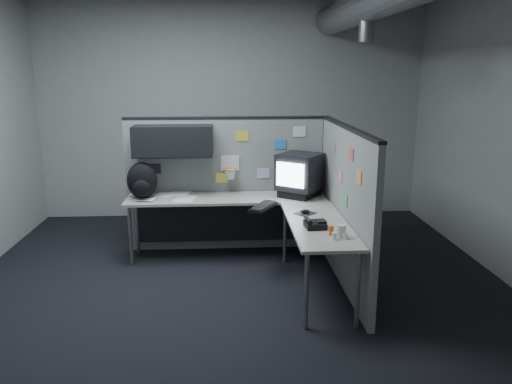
{
  "coord_description": "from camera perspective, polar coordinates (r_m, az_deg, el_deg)",
  "views": [
    {
      "loc": [
        -0.1,
        -4.62,
        2.16
      ],
      "look_at": [
        0.2,
        0.35,
        0.94
      ],
      "focal_mm": 35.0,
      "sensor_mm": 36.0,
      "label": 1
    }
  ],
  "objects": [
    {
      "name": "desk",
      "position": [
        5.55,
        -0.83,
        -2.44
      ],
      "size": [
        2.31,
        2.11,
        0.73
      ],
      "color": "#A29F92",
      "rests_on": "ground"
    },
    {
      "name": "partition_right",
      "position": [
        5.16,
        10.06,
        -1.52
      ],
      "size": [
        0.07,
        2.23,
        1.63
      ],
      "color": "gray",
      "rests_on": "ground"
    },
    {
      "name": "monitor",
      "position": [
        5.79,
        5.0,
        2.02
      ],
      "size": [
        0.61,
        0.61,
        0.5
      ],
      "rotation": [
        0.0,
        0.0,
        0.16
      ],
      "color": "black",
      "rests_on": "desk"
    },
    {
      "name": "backpack",
      "position": [
        5.79,
        -12.88,
        1.2
      ],
      "size": [
        0.4,
        0.38,
        0.42
      ],
      "rotation": [
        0.0,
        0.0,
        -0.26
      ],
      "color": "black",
      "rests_on": "desk"
    },
    {
      "name": "partition_back",
      "position": [
        5.97,
        -4.93,
        2.46
      ],
      "size": [
        2.44,
        0.42,
        1.63
      ],
      "color": "gray",
      "rests_on": "ground"
    },
    {
      "name": "phone",
      "position": [
        4.69,
        6.72,
        -3.64
      ],
      "size": [
        0.2,
        0.22,
        0.1
      ],
      "rotation": [
        0.0,
        0.0,
        -0.1
      ],
      "color": "black",
      "rests_on": "desk"
    },
    {
      "name": "papers",
      "position": [
        5.89,
        -10.52,
        -0.46
      ],
      "size": [
        0.8,
        0.58,
        0.02
      ],
      "rotation": [
        0.0,
        0.0,
        -0.16
      ],
      "color": "white",
      "rests_on": "desk"
    },
    {
      "name": "bottles",
      "position": [
        4.45,
        9.14,
        -4.68
      ],
      "size": [
        0.15,
        0.17,
        0.09
      ],
      "rotation": [
        0.0,
        0.0,
        0.31
      ],
      "color": "silver",
      "rests_on": "desk"
    },
    {
      "name": "room",
      "position": [
        4.67,
        4.69,
        12.92
      ],
      "size": [
        5.62,
        5.62,
        3.22
      ],
      "color": "black",
      "rests_on": "ground"
    },
    {
      "name": "cup",
      "position": [
        4.45,
        9.71,
        -4.43
      ],
      "size": [
        0.09,
        0.09,
        0.11
      ],
      "primitive_type": "cylinder",
      "rotation": [
        0.0,
        0.0,
        -0.15
      ],
      "color": "beige",
      "rests_on": "desk"
    },
    {
      "name": "keyboard",
      "position": [
        5.3,
        0.83,
        -1.68
      ],
      "size": [
        0.35,
        0.48,
        0.04
      ],
      "rotation": [
        0.0,
        0.0,
        0.31
      ],
      "color": "black",
      "rests_on": "desk"
    },
    {
      "name": "mouse",
      "position": [
        5.14,
        5.63,
        -2.31
      ],
      "size": [
        0.26,
        0.25,
        0.04
      ],
      "rotation": [
        0.0,
        0.0,
        -0.04
      ],
      "color": "black",
      "rests_on": "desk"
    }
  ]
}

